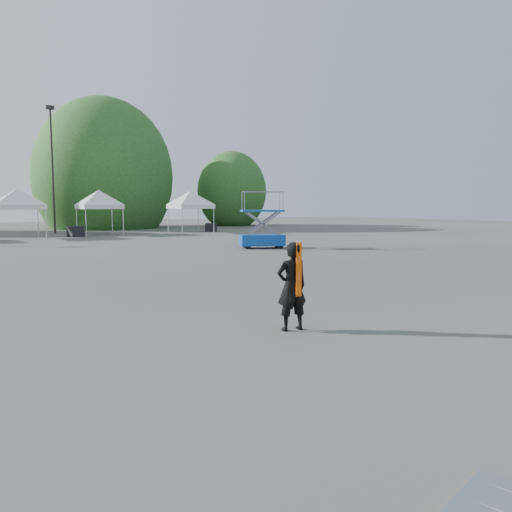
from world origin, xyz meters
TOP-DOWN VIEW (x-y plane):
  - ground at (0.00, 0.00)m, footprint 120.00×120.00m
  - light_pole_east at (3.00, 32.00)m, footprint 0.60×0.25m
  - tree_mid_e at (9.00, 39.00)m, footprint 5.12×5.12m
  - tree_far_e at (22.00, 37.00)m, footprint 3.84×3.84m
  - tent_e at (-0.20, 27.32)m, footprint 4.39×4.39m
  - tent_f at (5.45, 28.30)m, footprint 4.09×4.09m
  - tent_g at (12.37, 27.10)m, footprint 4.14×4.14m
  - man at (0.34, -2.20)m, footprint 0.65×0.48m
  - scissor_lift at (9.37, 12.27)m, footprint 2.55×1.96m
  - crate_mid at (3.34, 26.80)m, footprint 1.14×1.00m
  - crate_east at (14.41, 27.49)m, footprint 1.10×0.99m

SIDE VIEW (x-z plane):
  - ground at x=0.00m, z-range 0.00..0.00m
  - crate_east at x=14.41m, z-range 0.00..0.70m
  - crate_mid at x=3.34m, z-range 0.00..0.75m
  - man at x=0.34m, z-range 0.00..1.63m
  - scissor_lift at x=9.37m, z-range 0.01..2.96m
  - tent_f at x=5.45m, z-range 1.12..5.00m
  - tent_g at x=12.37m, z-range 1.12..5.00m
  - tent_e at x=-0.20m, z-range 1.12..5.00m
  - tree_far_e at x=22.00m, z-range 0.70..6.55m
  - tree_mid_e at x=9.00m, z-range 0.94..8.74m
  - light_pole_east at x=3.00m, z-range 0.62..10.42m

